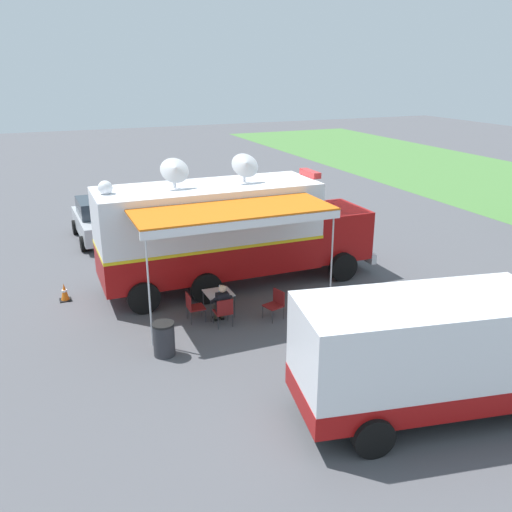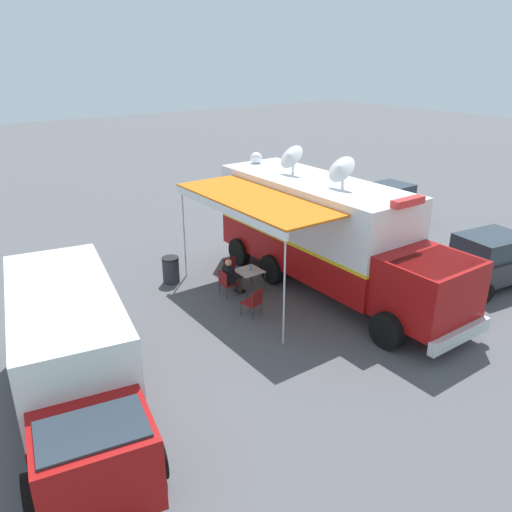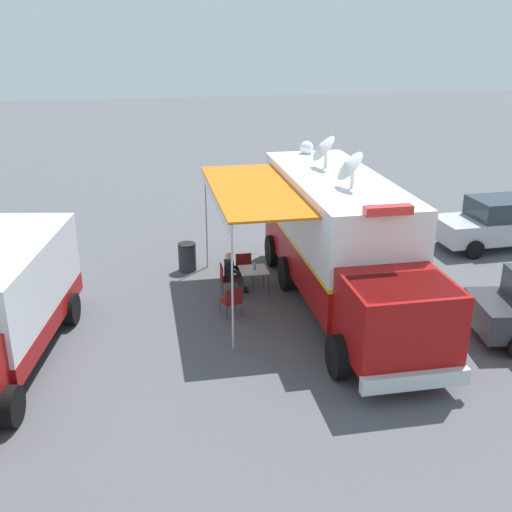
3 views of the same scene
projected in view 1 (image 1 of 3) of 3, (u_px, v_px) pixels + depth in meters
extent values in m
plane|color=#515156|center=(211.00, 286.00, 18.75)|extent=(100.00, 100.00, 0.00)
cube|color=silver|center=(222.00, 260.00, 21.24)|extent=(0.17, 4.80, 0.01)
cube|color=#9E0F0F|center=(210.00, 254.00, 18.37)|extent=(2.57, 7.22, 1.10)
cube|color=white|center=(209.00, 214.00, 17.91)|extent=(2.57, 7.22, 1.70)
cube|color=yellow|center=(209.00, 239.00, 18.19)|extent=(2.59, 7.24, 0.10)
cube|color=#9E0F0F|center=(331.00, 231.00, 19.94)|extent=(2.32, 2.12, 1.70)
cube|color=#28333D|center=(337.00, 217.00, 19.85)|extent=(2.16, 1.49, 0.70)
cube|color=silver|center=(356.00, 250.00, 20.65)|extent=(2.38, 0.22, 0.36)
cylinder|color=black|center=(310.00, 246.00, 21.28)|extent=(0.31, 1.00, 1.00)
cylinder|color=black|center=(343.00, 267.00, 19.10)|extent=(0.31, 1.00, 1.00)
cylinder|color=black|center=(185.00, 263.00, 19.48)|extent=(0.31, 1.00, 1.00)
cylinder|color=black|center=(206.00, 288.00, 17.30)|extent=(0.31, 1.00, 1.00)
cylinder|color=black|center=(129.00, 270.00, 18.77)|extent=(0.31, 1.00, 1.00)
cylinder|color=black|center=(144.00, 298.00, 16.59)|extent=(0.31, 1.00, 1.00)
cube|color=white|center=(208.00, 187.00, 17.61)|extent=(2.57, 7.22, 0.10)
cube|color=red|center=(310.00, 173.00, 18.88)|extent=(1.10, 0.29, 0.20)
cylinder|color=silver|center=(174.00, 181.00, 17.13)|extent=(0.10, 0.10, 0.45)
cone|color=silver|center=(175.00, 169.00, 16.86)|extent=(0.73, 0.91, 0.81)
cylinder|color=silver|center=(244.00, 175.00, 17.97)|extent=(0.10, 0.10, 0.45)
cone|color=silver|center=(246.00, 164.00, 17.71)|extent=(0.73, 0.91, 0.81)
sphere|color=white|center=(105.00, 188.00, 16.38)|extent=(0.44, 0.44, 0.44)
cube|color=orange|center=(233.00, 210.00, 15.63)|extent=(2.26, 5.78, 0.06)
cube|color=white|center=(247.00, 224.00, 14.75)|extent=(0.14, 5.76, 0.24)
cylinder|color=silver|center=(332.00, 262.00, 16.27)|extent=(0.05, 0.05, 3.25)
cylinder|color=silver|center=(149.00, 289.00, 14.31)|extent=(0.05, 0.05, 3.25)
cube|color=silver|center=(219.00, 293.00, 16.39)|extent=(0.81, 0.81, 0.03)
cylinder|color=#333338|center=(226.00, 298.00, 16.96)|extent=(0.03, 0.03, 0.70)
cylinder|color=#333338|center=(235.00, 307.00, 16.32)|extent=(0.03, 0.03, 0.70)
cylinder|color=#333338|center=(203.00, 301.00, 16.70)|extent=(0.03, 0.03, 0.70)
cylinder|color=#333338|center=(211.00, 311.00, 16.05)|extent=(0.03, 0.03, 0.70)
cylinder|color=#4C99D8|center=(220.00, 289.00, 16.39)|extent=(0.07, 0.07, 0.20)
cylinder|color=white|center=(220.00, 285.00, 16.35)|extent=(0.04, 0.04, 0.02)
cube|color=maroon|center=(223.00, 312.00, 15.83)|extent=(0.48, 0.48, 0.04)
cube|color=maroon|center=(225.00, 307.00, 15.56)|extent=(0.04, 0.48, 0.44)
cylinder|color=#333338|center=(213.00, 316.00, 16.01)|extent=(0.02, 0.02, 0.42)
cylinder|color=#333338|center=(227.00, 314.00, 16.17)|extent=(0.02, 0.02, 0.42)
cylinder|color=#333338|center=(218.00, 323.00, 15.63)|extent=(0.02, 0.02, 0.42)
cylinder|color=#333338|center=(233.00, 320.00, 15.79)|extent=(0.02, 0.02, 0.42)
cube|color=maroon|center=(196.00, 308.00, 16.10)|extent=(0.48, 0.48, 0.04)
cube|color=maroon|center=(188.00, 302.00, 15.95)|extent=(0.48, 0.04, 0.44)
cylinder|color=#333338|center=(201.00, 310.00, 16.44)|extent=(0.02, 0.02, 0.42)
cylinder|color=#333338|center=(206.00, 316.00, 16.06)|extent=(0.02, 0.02, 0.42)
cylinder|color=#333338|center=(187.00, 312.00, 16.29)|extent=(0.02, 0.02, 0.42)
cylinder|color=#333338|center=(191.00, 318.00, 15.90)|extent=(0.02, 0.02, 0.42)
cube|color=maroon|center=(273.00, 306.00, 16.21)|extent=(0.59, 0.59, 0.04)
cube|color=maroon|center=(279.00, 297.00, 16.27)|extent=(0.47, 0.17, 0.44)
cylinder|color=#333338|center=(272.00, 317.00, 15.99)|extent=(0.02, 0.02, 0.42)
cylinder|color=#333338|center=(263.00, 312.00, 16.31)|extent=(0.02, 0.02, 0.42)
cylinder|color=#333338|center=(284.00, 313.00, 16.25)|extent=(0.02, 0.02, 0.42)
cylinder|color=#333338|center=(274.00, 308.00, 16.57)|extent=(0.02, 0.02, 0.42)
cube|color=black|center=(223.00, 302.00, 15.73)|extent=(0.24, 0.36, 0.56)
sphere|color=tan|center=(222.00, 289.00, 15.59)|extent=(0.22, 0.22, 0.22)
cylinder|color=black|center=(214.00, 301.00, 15.74)|extent=(0.43, 0.09, 0.34)
cylinder|color=black|center=(229.00, 298.00, 15.91)|extent=(0.43, 0.09, 0.34)
cylinder|color=#383323|center=(217.00, 309.00, 15.95)|extent=(0.38, 0.13, 0.13)
cylinder|color=#383323|center=(216.00, 314.00, 16.18)|extent=(0.11, 0.11, 0.42)
cube|color=black|center=(215.00, 318.00, 16.29)|extent=(0.24, 0.10, 0.07)
cylinder|color=#383323|center=(224.00, 308.00, 16.02)|extent=(0.38, 0.13, 0.13)
cylinder|color=#383323|center=(222.00, 313.00, 16.25)|extent=(0.11, 0.11, 0.42)
cube|color=black|center=(222.00, 317.00, 16.36)|extent=(0.24, 0.10, 0.07)
cylinder|color=#2D2D33|center=(164.00, 340.00, 14.20)|extent=(0.56, 0.56, 0.85)
cylinder|color=black|center=(163.00, 324.00, 14.04)|extent=(0.57, 0.57, 0.06)
cube|color=black|center=(65.00, 300.00, 17.62)|extent=(0.36, 0.36, 0.03)
cone|color=orange|center=(64.00, 292.00, 17.53)|extent=(0.26, 0.26, 0.55)
cylinder|color=white|center=(64.00, 291.00, 17.52)|extent=(0.17, 0.17, 0.06)
cube|color=white|center=(421.00, 349.00, 11.38)|extent=(3.03, 5.50, 2.20)
cube|color=#9E0F0F|center=(417.00, 384.00, 11.66)|extent=(3.06, 5.52, 0.50)
cylinder|color=black|center=(508.00, 358.00, 13.34)|extent=(0.41, 0.87, 0.84)
cylinder|color=black|center=(335.00, 379.00, 12.45)|extent=(0.41, 0.87, 0.84)
cylinder|color=black|center=(373.00, 437.00, 10.52)|extent=(0.41, 0.87, 0.84)
cube|color=#2D2D33|center=(259.00, 221.00, 23.96)|extent=(4.42, 2.39, 0.76)
cube|color=#28333D|center=(260.00, 206.00, 23.58)|extent=(2.31, 1.89, 0.68)
cylinder|color=black|center=(233.00, 223.00, 25.06)|extent=(0.67, 0.31, 0.64)
cylinder|color=black|center=(271.00, 220.00, 25.48)|extent=(0.67, 0.31, 0.64)
cylinder|color=black|center=(247.00, 239.00, 22.68)|extent=(0.67, 0.31, 0.64)
cylinder|color=black|center=(288.00, 236.00, 23.11)|extent=(0.67, 0.31, 0.64)
cube|color=#B2B5BA|center=(100.00, 224.00, 23.48)|extent=(4.24, 1.89, 0.76)
cube|color=#28333D|center=(98.00, 207.00, 23.37)|extent=(2.13, 1.64, 0.68)
cylinder|color=black|center=(128.00, 238.00, 22.83)|extent=(0.64, 0.23, 0.64)
cylinder|color=black|center=(83.00, 244.00, 22.13)|extent=(0.64, 0.23, 0.64)
cylinder|color=black|center=(116.00, 223.00, 25.07)|extent=(0.64, 0.23, 0.64)
cylinder|color=black|center=(75.00, 227.00, 24.38)|extent=(0.64, 0.23, 0.64)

